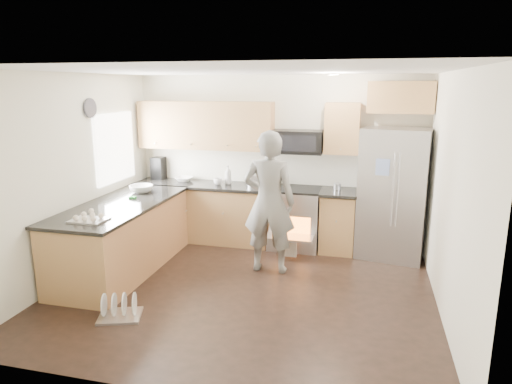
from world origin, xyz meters
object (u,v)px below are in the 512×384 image
(stove_range, at_px, (295,204))
(refrigerator, at_px, (393,194))
(person, at_px, (269,202))
(dish_rack, at_px, (120,311))

(stove_range, relative_size, refrigerator, 0.96)
(stove_range, xyz_separation_m, refrigerator, (1.42, -0.03, 0.26))
(stove_range, height_order, person, person)
(refrigerator, bearing_deg, person, -139.09)
(dish_rack, bearing_deg, person, 52.40)
(person, bearing_deg, stove_range, -102.56)
(stove_range, distance_m, person, 1.05)
(refrigerator, relative_size, dish_rack, 3.48)
(stove_range, xyz_separation_m, person, (-0.19, -0.99, 0.27))
(person, distance_m, dish_rack, 2.27)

